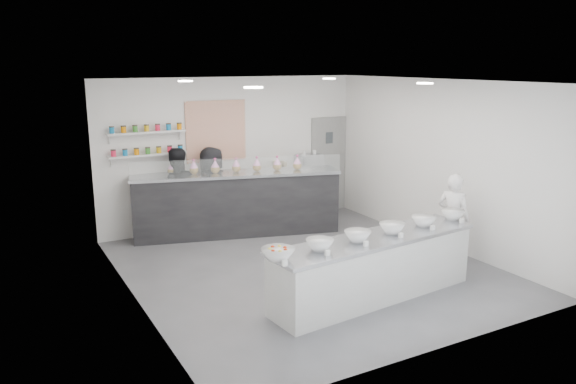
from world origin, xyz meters
The scene contains 26 objects.
floor centered at (0.00, 0.00, 0.00)m, with size 6.00×6.00×0.00m, color #515156.
ceiling centered at (0.00, 0.00, 3.00)m, with size 6.00×6.00×0.00m, color white.
back_wall centered at (0.00, 3.00, 1.50)m, with size 5.50×5.50×0.00m, color white.
left_wall centered at (-2.75, 0.00, 1.50)m, with size 6.00×6.00×0.00m, color white.
right_wall centered at (2.75, 0.00, 1.50)m, with size 6.00×6.00×0.00m, color white.
back_door centered at (2.30, 2.97, 1.05)m, with size 0.88×0.04×2.10m, color gray.
pattern_panel centered at (-0.35, 2.98, 1.95)m, with size 1.25×0.03×1.20m, color #CE5728.
jar_shelf_lower centered at (-1.75, 2.90, 1.60)m, with size 1.45×0.22×0.04m, color silver.
jar_shelf_upper centered at (-1.75, 2.90, 2.02)m, with size 1.45×0.22×0.04m, color silver.
preserve_jars centered at (-1.75, 2.88, 1.88)m, with size 1.45×0.10×0.56m, color #F7224B, non-canonical shape.
downlight_0 centered at (-1.40, -1.00, 2.98)m, with size 0.24×0.24×0.02m, color white.
downlight_1 centered at (1.40, -1.00, 2.98)m, with size 0.24×0.24×0.02m, color white.
downlight_2 centered at (-1.40, 1.60, 2.98)m, with size 0.24×0.24×0.02m, color white.
downlight_3 centered at (1.40, 1.60, 2.98)m, with size 0.24×0.24×0.02m, color white.
prep_counter centered at (0.24, -1.44, 0.45)m, with size 3.31×0.75×0.90m, color beige.
back_bar centered at (-0.24, 2.27, 0.61)m, with size 3.97×0.73×1.23m, color black.
sneeze_guard centered at (-0.33, 1.94, 1.40)m, with size 3.91×0.02×0.34m, color white.
espresso_ledge centered at (1.55, 2.78, 0.46)m, with size 1.24×0.39×0.92m, color beige.
espresso_machine centered at (1.69, 2.78, 1.13)m, with size 0.55×0.38×0.42m, color #93969E.
cup_stacks centered at (1.00, 2.78, 1.08)m, with size 0.25×0.24×0.33m, color gray, non-canonical shape.
prep_bowls centered at (0.24, -1.44, 0.98)m, with size 3.62×0.47×0.15m, color white, non-canonical shape.
label_cards centered at (0.19, -1.95, 0.94)m, with size 3.31×0.04×0.07m, color white, non-canonical shape.
cookie_bags centered at (-0.24, 2.27, 1.37)m, with size 2.57×0.17×0.29m, color #FF9AE9, non-canonical shape.
woman_prep centered at (2.29, -0.87, 0.76)m, with size 0.55×0.36×1.51m, color white.
staff_left centered at (-1.33, 2.60, 0.87)m, with size 0.84×0.66×1.74m, color black.
staff_right centered at (-0.61, 2.60, 0.85)m, with size 0.83×0.54×1.70m, color black.
Camera 1 is at (-4.43, -7.41, 3.30)m, focal length 35.00 mm.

